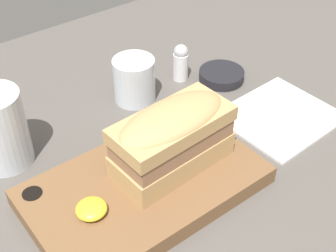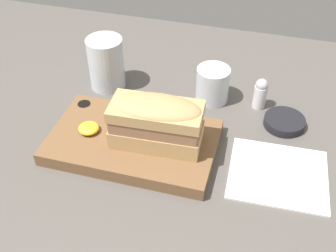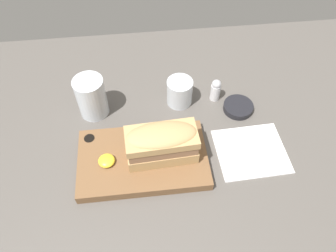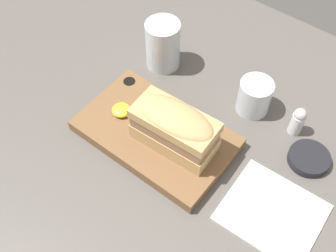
{
  "view_description": "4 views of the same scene",
  "coord_description": "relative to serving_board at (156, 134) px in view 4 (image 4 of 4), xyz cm",
  "views": [
    {
      "loc": [
        -27.24,
        -34.95,
        47.61
      ],
      "look_at": [
        0.94,
        1.39,
        9.95
      ],
      "focal_mm": 50.0,
      "sensor_mm": 36.0,
      "label": 1
    },
    {
      "loc": [
        17.04,
        -52.07,
        55.51
      ],
      "look_at": [
        2.67,
        -0.21,
        8.79
      ],
      "focal_mm": 45.0,
      "sensor_mm": 36.0,
      "label": 2
    },
    {
      "loc": [
        -2.58,
        -40.69,
        68.68
      ],
      "look_at": [
        2.35,
        3.65,
        10.37
      ],
      "focal_mm": 35.0,
      "sensor_mm": 36.0,
      "label": 3
    },
    {
      "loc": [
        27.07,
        -36.09,
        70.27
      ],
      "look_at": [
        -0.46,
        -0.64,
        9.5
      ],
      "focal_mm": 45.0,
      "sensor_mm": 36.0,
      "label": 4
    }
  ],
  "objects": [
    {
      "name": "dining_table",
      "position": [
        4.03,
        -0.04,
        -2.26
      ],
      "size": [
        185.47,
        99.09,
        2.0
      ],
      "color": "#56514C",
      "rests_on": "ground"
    },
    {
      "name": "sandwich",
      "position": [
        4.57,
        -0.11,
        6.18
      ],
      "size": [
        16.05,
        8.19,
        9.16
      ],
      "rotation": [
        0.0,
        0.0,
        0.05
      ],
      "color": "tan",
      "rests_on": "serving_board"
    },
    {
      "name": "salt_shaker",
      "position": [
        20.79,
        18.17,
        2.11
      ],
      "size": [
        2.64,
        2.64,
        6.62
      ],
      "color": "white",
      "rests_on": "dining_table"
    },
    {
      "name": "napkin",
      "position": [
        26.16,
        -0.49,
        -1.06
      ],
      "size": [
        17.04,
        15.2,
        0.4
      ],
      "rotation": [
        0.0,
        0.0,
        0.04
      ],
      "color": "white",
      "rests_on": "dining_table"
    },
    {
      "name": "wine_glass",
      "position": [
        11.07,
        18.07,
        2.2
      ],
      "size": [
        6.78,
        6.78,
        7.35
      ],
      "color": "silver",
      "rests_on": "dining_table"
    },
    {
      "name": "serving_board",
      "position": [
        0.0,
        0.0,
        0.0
      ],
      "size": [
        29.89,
        18.09,
        2.58
      ],
      "color": "brown",
      "rests_on": "dining_table"
    },
    {
      "name": "mustard_dollop",
      "position": [
        -8.08,
        -0.77,
        2.0
      ],
      "size": [
        3.76,
        3.76,
        1.5
      ],
      "color": "yellow",
      "rests_on": "serving_board"
    },
    {
      "name": "water_glass",
      "position": [
        -11.58,
        17.03,
        3.57
      ],
      "size": [
        7.53,
        7.53,
        11.14
      ],
      "color": "silver",
      "rests_on": "dining_table"
    },
    {
      "name": "condiment_dish",
      "position": [
        26.22,
        13.5,
        -0.41
      ],
      "size": [
        7.85,
        7.85,
        1.71
      ],
      "color": "black",
      "rests_on": "dining_table"
    }
  ]
}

